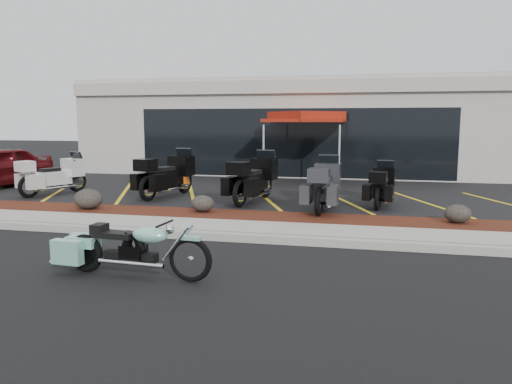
% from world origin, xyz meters
% --- Properties ---
extents(ground, '(90.00, 90.00, 0.00)m').
position_xyz_m(ground, '(0.00, 0.00, 0.00)').
color(ground, black).
rests_on(ground, ground).
extents(curb, '(24.00, 0.25, 0.15)m').
position_xyz_m(curb, '(0.00, 0.90, 0.07)').
color(curb, gray).
rests_on(curb, ground).
extents(sidewalk, '(24.00, 1.20, 0.15)m').
position_xyz_m(sidewalk, '(0.00, 1.60, 0.07)').
color(sidewalk, gray).
rests_on(sidewalk, ground).
extents(mulch_bed, '(24.00, 1.20, 0.16)m').
position_xyz_m(mulch_bed, '(0.00, 2.80, 0.08)').
color(mulch_bed, '#39160D').
rests_on(mulch_bed, ground).
extents(upper_lot, '(26.00, 9.60, 0.15)m').
position_xyz_m(upper_lot, '(0.00, 8.20, 0.07)').
color(upper_lot, black).
rests_on(upper_lot, ground).
extents(dealership_building, '(18.00, 8.16, 4.00)m').
position_xyz_m(dealership_building, '(0.00, 14.47, 2.01)').
color(dealership_building, gray).
rests_on(dealership_building, ground).
extents(boulder_left, '(0.71, 0.59, 0.50)m').
position_xyz_m(boulder_left, '(-3.85, 2.68, 0.41)').
color(boulder_left, black).
rests_on(boulder_left, mulch_bed).
extents(boulder_mid, '(0.57, 0.47, 0.40)m').
position_xyz_m(boulder_mid, '(-0.96, 2.93, 0.36)').
color(boulder_mid, black).
rests_on(boulder_mid, mulch_bed).
extents(boulder_right, '(0.56, 0.47, 0.40)m').
position_xyz_m(boulder_right, '(4.79, 2.88, 0.36)').
color(boulder_right, black).
rests_on(boulder_right, mulch_bed).
extents(hero_cruiser, '(2.55, 0.82, 0.88)m').
position_xyz_m(hero_cruiser, '(0.43, -1.70, 0.44)').
color(hero_cruiser, '#7EC4B1').
rests_on(hero_cruiser, ground).
extents(touring_white, '(1.62, 2.29, 1.25)m').
position_xyz_m(touring_white, '(-5.89, 5.41, 0.77)').
color(touring_white, silver).
rests_on(touring_white, upper_lot).
extents(touring_black_front, '(1.45, 2.51, 1.37)m').
position_xyz_m(touring_black_front, '(-2.54, 5.86, 0.84)').
color(touring_black_front, black).
rests_on(touring_black_front, upper_lot).
extents(touring_black_mid, '(1.33, 2.49, 1.37)m').
position_xyz_m(touring_black_mid, '(0.07, 5.47, 0.84)').
color(touring_black_mid, black).
rests_on(touring_black_mid, upper_lot).
extents(touring_grey, '(0.97, 2.30, 1.32)m').
position_xyz_m(touring_grey, '(1.89, 4.67, 0.81)').
color(touring_grey, '#2F3034').
rests_on(touring_grey, upper_lot).
extents(touring_black_rear, '(1.01, 2.04, 1.14)m').
position_xyz_m(touring_black_rear, '(3.34, 5.51, 0.72)').
color(touring_black_rear, black).
rests_on(touring_black_rear, upper_lot).
extents(traffic_cone, '(0.42, 0.42, 0.45)m').
position_xyz_m(traffic_cone, '(-0.53, 7.51, 0.37)').
color(traffic_cone, '#FC5508').
rests_on(traffic_cone, upper_lot).
extents(popup_canopy, '(2.83, 2.83, 2.50)m').
position_xyz_m(popup_canopy, '(0.71, 9.29, 2.42)').
color(popup_canopy, silver).
rests_on(popup_canopy, upper_lot).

